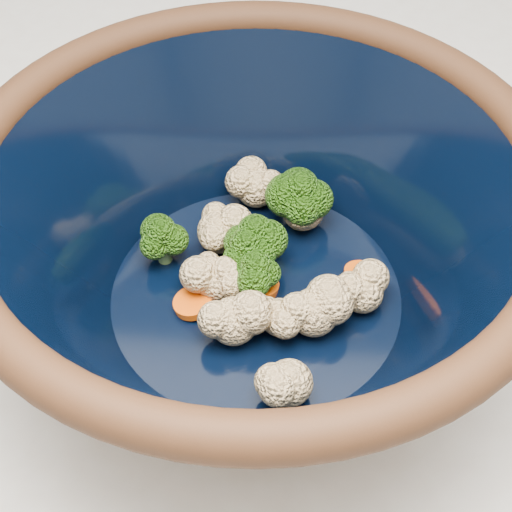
% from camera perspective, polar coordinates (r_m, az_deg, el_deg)
% --- Properties ---
extents(mixing_bowl, '(0.39, 0.39, 0.16)m').
position_cam_1_polar(mixing_bowl, '(0.47, -0.00, 1.28)').
color(mixing_bowl, black).
rests_on(mixing_bowl, counter).
extents(vegetable_pile, '(0.18, 0.21, 0.05)m').
position_cam_1_polar(vegetable_pile, '(0.51, 0.49, 0.21)').
color(vegetable_pile, '#608442').
rests_on(vegetable_pile, mixing_bowl).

